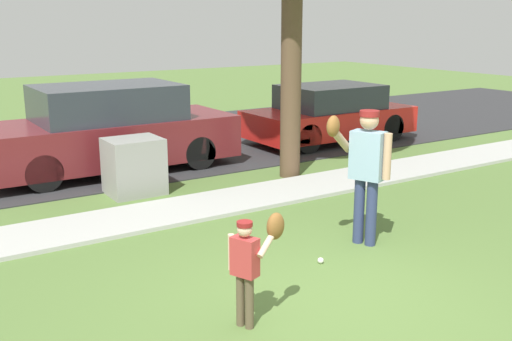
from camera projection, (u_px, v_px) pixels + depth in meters
name	position (u px, v px, depth m)	size (l,w,h in m)	color
ground_plane	(179.00, 215.00, 9.04)	(48.00, 48.00, 0.00)	#567538
sidewalk_strip	(176.00, 211.00, 9.12)	(36.00, 1.20, 0.06)	#B2B2AD
road_surface	(76.00, 152.00, 13.20)	(36.00, 6.80, 0.02)	#2D2D30
person_adult	(365.00, 163.00, 7.60)	(0.84, 0.58, 1.74)	navy
person_child	(252.00, 255.00, 5.63)	(0.56, 0.35, 1.09)	brown
baseball	(321.00, 260.00, 7.23)	(0.07, 0.07, 0.07)	white
utility_cabinet	(134.00, 166.00, 10.02)	(0.89, 0.75, 0.94)	gray
parked_suv_maroon	(109.00, 130.00, 11.45)	(4.70, 1.90, 1.63)	maroon
parked_hatchback_red	(330.00, 114.00, 14.21)	(4.00, 1.75, 1.33)	red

